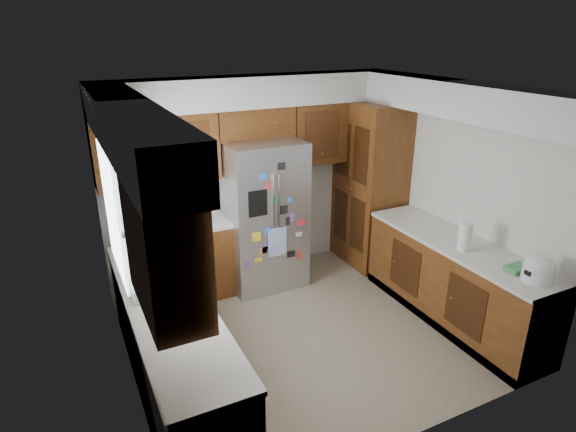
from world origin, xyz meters
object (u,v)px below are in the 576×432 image
object	(u,v)px
fridge	(263,215)
paper_towel	(465,236)
pantry	(370,185)
rice_cooker	(539,268)

from	to	relation	value
fridge	paper_towel	xyz separation A→B (m)	(1.39, -1.83, 0.17)
pantry	paper_towel	size ratio (longest dim) A/B	7.35
fridge	rice_cooker	distance (m)	2.99
fridge	paper_towel	distance (m)	2.30
fridge	rice_cooker	xyz separation A→B (m)	(1.50, -2.58, 0.14)
fridge	paper_towel	size ratio (longest dim) A/B	6.15
fridge	rice_cooker	world-z (taller)	fridge
paper_towel	fridge	bearing A→B (deg)	127.31
rice_cooker	fridge	bearing A→B (deg)	120.13
pantry	fridge	xyz separation A→B (m)	(-1.50, 0.05, -0.17)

